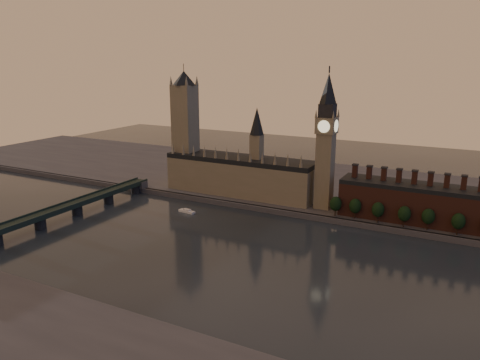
% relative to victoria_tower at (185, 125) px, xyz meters
% --- Properties ---
extents(ground, '(900.00, 900.00, 0.00)m').
position_rel_victoria_tower_xyz_m(ground, '(120.00, -115.00, -59.09)').
color(ground, black).
rests_on(ground, ground).
extents(north_bank, '(900.00, 182.00, 4.00)m').
position_rel_victoria_tower_xyz_m(north_bank, '(120.00, 63.04, -57.09)').
color(north_bank, '#4A4A4F').
rests_on(north_bank, ground).
extents(palace_of_westminster, '(130.00, 30.30, 74.00)m').
position_rel_victoria_tower_xyz_m(palace_of_westminster, '(55.59, -0.09, -37.46)').
color(palace_of_westminster, '#7E705A').
rests_on(palace_of_westminster, north_bank).
extents(victoria_tower, '(24.00, 24.00, 108.00)m').
position_rel_victoria_tower_xyz_m(victoria_tower, '(0.00, 0.00, 0.00)').
color(victoria_tower, '#7E705A').
rests_on(victoria_tower, north_bank).
extents(big_ben, '(15.00, 15.00, 107.00)m').
position_rel_victoria_tower_xyz_m(big_ben, '(130.00, -5.00, -2.26)').
color(big_ben, '#7E705A').
rests_on(big_ben, north_bank).
extents(chimney_block, '(110.00, 25.00, 37.00)m').
position_rel_victoria_tower_xyz_m(chimney_block, '(200.00, -5.00, -41.27)').
color(chimney_block, '#572C21').
rests_on(chimney_block, north_bank).
extents(embankment_tree_0, '(8.60, 8.60, 14.88)m').
position_rel_victoria_tower_xyz_m(embankment_tree_0, '(144.25, -20.95, -45.62)').
color(embankment_tree_0, black).
rests_on(embankment_tree_0, north_bank).
extents(embankment_tree_1, '(8.60, 8.60, 14.88)m').
position_rel_victoria_tower_xyz_m(embankment_tree_1, '(158.26, -19.53, -45.62)').
color(embankment_tree_1, black).
rests_on(embankment_tree_1, north_bank).
extents(embankment_tree_2, '(8.60, 8.60, 14.88)m').
position_rel_victoria_tower_xyz_m(embankment_tree_2, '(174.55, -20.54, -45.62)').
color(embankment_tree_2, black).
rests_on(embankment_tree_2, north_bank).
extents(embankment_tree_3, '(8.60, 8.60, 14.88)m').
position_rel_victoria_tower_xyz_m(embankment_tree_3, '(192.39, -21.42, -45.62)').
color(embankment_tree_3, black).
rests_on(embankment_tree_3, north_bank).
extents(embankment_tree_4, '(8.60, 8.60, 14.88)m').
position_rel_victoria_tower_xyz_m(embankment_tree_4, '(207.48, -19.66, -45.62)').
color(embankment_tree_4, black).
rests_on(embankment_tree_4, north_bank).
extents(embankment_tree_5, '(8.60, 8.60, 14.88)m').
position_rel_victoria_tower_xyz_m(embankment_tree_5, '(225.99, -20.96, -45.62)').
color(embankment_tree_5, black).
rests_on(embankment_tree_5, north_bank).
extents(westminster_bridge, '(14.00, 200.00, 11.55)m').
position_rel_victoria_tower_xyz_m(westminster_bridge, '(-35.00, -117.70, -51.65)').
color(westminster_bridge, '#1B2B24').
rests_on(westminster_bridge, ground).
extents(river_boat, '(14.39, 5.74, 2.80)m').
position_rel_victoria_tower_xyz_m(river_boat, '(36.23, -54.23, -58.02)').
color(river_boat, silver).
rests_on(river_boat, ground).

